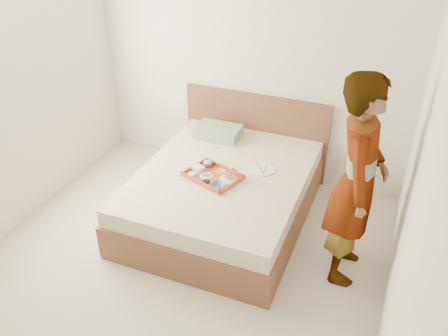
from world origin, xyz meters
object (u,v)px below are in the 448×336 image
at_px(tray, 213,176).
at_px(dinner_plate, 262,169).
at_px(bed, 223,195).
at_px(person, 357,182).

distance_m(tray, dinner_plate, 0.50).
height_order(tray, dinner_plate, tray).
height_order(bed, person, person).
bearing_deg(bed, tray, -115.10).
distance_m(bed, person, 1.45).
bearing_deg(tray, bed, 83.89).
height_order(dinner_plate, person, person).
bearing_deg(person, tray, 79.30).
xyz_separation_m(bed, person, (1.26, -0.29, 0.65)).
distance_m(dinner_plate, person, 1.11).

